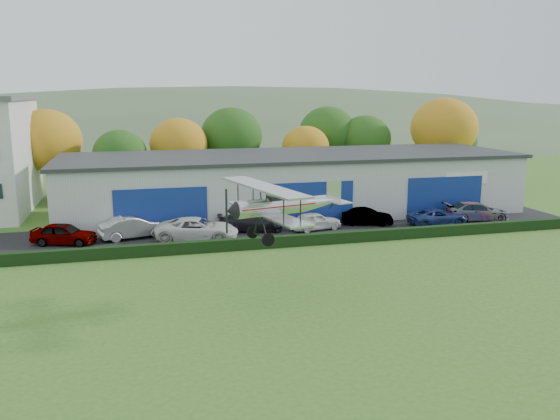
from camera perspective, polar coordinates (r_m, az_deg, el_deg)
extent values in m
plane|color=#36651F|center=(25.97, 7.57, -12.78)|extent=(300.00, 300.00, 0.00)
cube|color=black|center=(45.79, 1.13, -1.94)|extent=(48.00, 9.00, 0.05)
cube|color=black|center=(41.24, 2.95, -2.92)|extent=(46.00, 0.60, 0.80)
cube|color=#B2B7BC|center=(52.46, 1.16, 2.53)|extent=(40.00, 12.00, 5.00)
cube|color=#2D3033|center=(52.12, 1.17, 5.41)|extent=(40.60, 12.60, 0.30)
cube|color=navy|center=(44.73, -11.62, -0.17)|extent=(7.00, 0.12, 3.60)
cube|color=navy|center=(46.88, 3.18, 0.58)|extent=(7.00, 0.12, 3.60)
cube|color=navy|center=(51.79, 15.92, 1.19)|extent=(7.00, 0.12, 3.60)
cylinder|color=#3D2614|center=(62.99, -21.69, 2.37)|extent=(0.36, 0.36, 3.15)
ellipsoid|color=#A66214|center=(62.51, -22.00, 6.40)|extent=(6.84, 6.84, 6.16)
cylinder|color=#3D2614|center=(60.59, -15.31, 2.11)|extent=(0.36, 0.36, 2.45)
ellipsoid|color=#1E4C14|center=(60.15, -15.48, 5.36)|extent=(5.32, 5.32, 4.79)
cylinder|color=#3D2614|center=(62.75, -9.82, 2.82)|extent=(0.36, 0.36, 2.80)
ellipsoid|color=#A66214|center=(62.29, -9.95, 6.42)|extent=(6.08, 6.08, 5.47)
cylinder|color=#3D2614|center=(65.45, -4.74, 3.45)|extent=(0.36, 0.36, 3.15)
ellipsoid|color=#1E4C14|center=(64.99, -4.80, 7.34)|extent=(6.84, 6.84, 6.16)
cylinder|color=#3D2614|center=(65.44, 2.50, 3.17)|extent=(0.36, 0.36, 2.45)
ellipsoid|color=#A66214|center=(65.03, 2.52, 6.19)|extent=(5.32, 5.32, 4.79)
cylinder|color=#3D2614|center=(70.01, 8.29, 3.74)|extent=(0.36, 0.36, 2.80)
ellipsoid|color=#1E4C14|center=(69.60, 8.39, 6.98)|extent=(6.08, 6.08, 5.47)
cylinder|color=#3D2614|center=(69.99, 15.64, 3.73)|extent=(0.36, 0.36, 3.50)
ellipsoid|color=#A66214|center=(69.54, 15.86, 7.77)|extent=(7.60, 7.60, 6.84)
cylinder|color=#3D2614|center=(75.50, 16.73, 3.80)|extent=(0.36, 0.36, 2.45)
ellipsoid|color=#1E4C14|center=(75.15, 16.88, 6.42)|extent=(5.32, 5.32, 4.79)
cylinder|color=#3D2614|center=(70.40, 4.66, 4.01)|extent=(0.36, 0.36, 3.15)
ellipsoid|color=#1E4C14|center=(69.97, 4.72, 7.63)|extent=(6.84, 6.84, 6.16)
ellipsoid|color=#4C6642|center=(166.51, -4.44, 2.40)|extent=(320.00, 196.00, 56.00)
ellipsoid|color=#4C6642|center=(190.93, 16.75, 4.77)|extent=(240.00, 126.00, 36.00)
imported|color=gray|center=(43.89, -20.52, -2.20)|extent=(4.87, 3.19, 1.54)
imported|color=silver|center=(44.23, -14.24, -1.64)|extent=(5.31, 3.01, 1.66)
imported|color=silver|center=(42.64, -8.15, -1.88)|extent=(6.48, 4.16, 1.66)
imported|color=black|center=(45.20, -2.96, -1.16)|extent=(5.32, 3.10, 1.45)
imported|color=silver|center=(45.56, 3.48, -1.08)|extent=(4.40, 2.46, 1.41)
imported|color=gray|center=(47.72, 8.57, -0.65)|extent=(4.40, 2.74, 1.37)
imported|color=navy|center=(48.83, 15.26, -0.66)|extent=(4.92, 2.37, 1.35)
imported|color=gray|center=(51.51, 18.75, -0.13)|extent=(5.69, 3.03, 1.57)
cylinder|color=silver|center=(29.86, -0.93, 0.31)|extent=(3.98, 1.78, 0.92)
cone|color=silver|center=(31.34, 4.06, 0.81)|extent=(2.39, 1.41, 0.92)
cone|color=black|center=(28.95, -4.79, -0.08)|extent=(0.71, 1.01, 0.92)
cube|color=#920C07|center=(29.98, -0.41, 0.46)|extent=(4.38, 1.89, 0.06)
cube|color=black|center=(30.01, -0.06, 1.20)|extent=(1.33, 0.88, 0.25)
cube|color=silver|center=(29.83, -1.27, -0.30)|extent=(2.92, 7.43, 0.10)
cube|color=silver|center=(29.49, -1.64, 2.28)|extent=(3.11, 7.85, 0.10)
cylinder|color=black|center=(27.18, 0.37, 0.03)|extent=(0.07, 0.07, 1.32)
cylinder|color=black|center=(27.62, 2.04, 0.21)|extent=(0.07, 0.07, 1.32)
cylinder|color=black|center=(31.86, -4.16, 1.70)|extent=(0.07, 0.07, 1.32)
cylinder|color=black|center=(32.24, -2.67, 1.83)|extent=(0.07, 0.07, 1.32)
cylinder|color=black|center=(29.23, -1.32, 1.49)|extent=(0.11, 0.23, 0.76)
cylinder|color=black|center=(29.86, -1.94, 1.70)|extent=(0.11, 0.23, 0.76)
cylinder|color=black|center=(29.39, -1.60, -1.60)|extent=(0.23, 0.71, 1.25)
cylinder|color=black|center=(30.15, -2.33, -1.27)|extent=(0.23, 0.71, 1.25)
cylinder|color=black|center=(29.91, -1.96, -2.57)|extent=(0.51, 1.90, 0.07)
cylinder|color=black|center=(29.11, -1.17, -2.96)|extent=(0.67, 0.29, 0.65)
cylinder|color=black|center=(30.71, -2.71, -2.21)|extent=(0.67, 0.29, 0.65)
cylinder|color=black|center=(31.76, 5.14, 0.47)|extent=(0.38, 0.15, 0.43)
cube|color=silver|center=(31.71, 5.15, 1.01)|extent=(1.50, 2.79, 0.06)
cube|color=silver|center=(31.67, 5.33, 1.94)|extent=(0.91, 0.27, 1.12)
cube|color=black|center=(28.84, -5.29, -0.13)|extent=(0.09, 0.13, 2.24)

